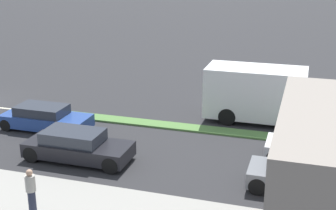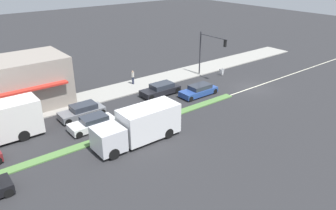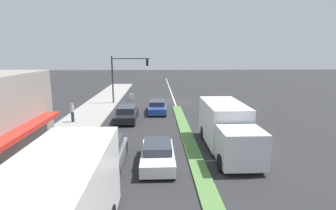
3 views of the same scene
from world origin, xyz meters
TOP-DOWN VIEW (x-y plane):
  - ground_plane at (0.00, 18.00)m, footprint 160.00×160.00m
  - pedestrian at (9.63, 10.63)m, footprint 0.34×0.34m
  - delivery_truck at (-2.20, 17.42)m, footprint 2.44×7.50m
  - sedan_dark at (5.00, 9.89)m, footprint 1.84×4.58m
  - van_white at (2.20, 19.61)m, footprint 1.80×4.14m
  - coupe_blue at (2.20, 6.64)m, footprint 1.77×4.48m
  - suv_grey at (5.00, 19.33)m, footprint 1.79×4.32m

SIDE VIEW (x-z plane):
  - ground_plane at x=0.00m, z-range 0.00..0.00m
  - van_white at x=2.20m, z-range -0.02..1.20m
  - coupe_blue at x=2.20m, z-range -0.02..1.21m
  - sedan_dark at x=5.00m, z-range -0.02..1.30m
  - suv_grey at x=5.00m, z-range -0.03..1.31m
  - pedestrian at x=9.63m, z-range 0.16..1.84m
  - delivery_truck at x=-2.20m, z-range 0.03..2.90m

